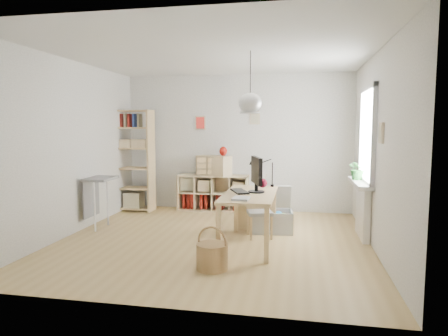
% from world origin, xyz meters
% --- Properties ---
extents(ground, '(4.50, 4.50, 0.00)m').
position_xyz_m(ground, '(0.00, 0.00, 0.00)').
color(ground, tan).
rests_on(ground, ground).
extents(room_shell, '(4.50, 4.50, 4.50)m').
position_xyz_m(room_shell, '(0.55, -0.15, 2.00)').
color(room_shell, white).
rests_on(room_shell, ground).
extents(window_unit, '(0.07, 1.16, 1.46)m').
position_xyz_m(window_unit, '(2.23, 0.60, 1.55)').
color(window_unit, white).
rests_on(window_unit, ground).
extents(radiator, '(0.10, 0.80, 0.80)m').
position_xyz_m(radiator, '(2.19, 0.60, 0.40)').
color(radiator, white).
rests_on(radiator, ground).
extents(windowsill, '(0.22, 1.20, 0.06)m').
position_xyz_m(windowsill, '(2.14, 0.60, 0.83)').
color(windowsill, silver).
rests_on(windowsill, radiator).
extents(desk, '(0.70, 1.50, 0.75)m').
position_xyz_m(desk, '(0.55, -0.15, 0.66)').
color(desk, '#DCBA7E').
rests_on(desk, ground).
extents(cube_shelf, '(1.40, 0.38, 0.72)m').
position_xyz_m(cube_shelf, '(-0.47, 2.08, 0.30)').
color(cube_shelf, beige).
rests_on(cube_shelf, ground).
extents(tall_bookshelf, '(0.80, 0.38, 2.00)m').
position_xyz_m(tall_bookshelf, '(-2.04, 1.80, 1.09)').
color(tall_bookshelf, '#DCBA7E').
rests_on(tall_bookshelf, ground).
extents(side_table, '(0.40, 0.55, 0.85)m').
position_xyz_m(side_table, '(-2.04, 0.35, 0.67)').
color(side_table, gray).
rests_on(side_table, ground).
extents(chair, '(0.44, 0.44, 0.73)m').
position_xyz_m(chair, '(0.64, 0.34, 0.42)').
color(chair, gray).
rests_on(chair, ground).
extents(wicker_basket, '(0.37, 0.37, 0.52)m').
position_xyz_m(wicker_basket, '(0.24, -1.17, 0.17)').
color(wicker_basket, '#A67C4B').
rests_on(wicker_basket, ground).
extents(storage_chest, '(0.73, 0.80, 0.70)m').
position_xyz_m(storage_chest, '(0.81, 0.73, 0.23)').
color(storage_chest, '#B2B2AE').
rests_on(storage_chest, ground).
extents(monitor, '(0.23, 0.57, 0.50)m').
position_xyz_m(monitor, '(0.64, -0.06, 1.03)').
color(monitor, black).
rests_on(monitor, desk).
extents(keyboard, '(0.34, 0.48, 0.02)m').
position_xyz_m(keyboard, '(0.40, -0.08, 0.76)').
color(keyboard, black).
rests_on(keyboard, desk).
extents(task_lamp, '(0.38, 0.14, 0.40)m').
position_xyz_m(task_lamp, '(0.64, 0.47, 1.02)').
color(task_lamp, black).
rests_on(task_lamp, desk).
extents(yarn_ball, '(0.14, 0.14, 0.14)m').
position_xyz_m(yarn_ball, '(0.68, 0.40, 0.82)').
color(yarn_ball, '#530B1E').
rests_on(yarn_ball, desk).
extents(paper_tray, '(0.22, 0.27, 0.03)m').
position_xyz_m(paper_tray, '(0.50, -0.65, 0.76)').
color(paper_tray, silver).
rests_on(paper_tray, desk).
extents(drawer_chest, '(0.74, 0.56, 0.38)m').
position_xyz_m(drawer_chest, '(-0.43, 2.04, 0.91)').
color(drawer_chest, beige).
rests_on(drawer_chest, cube_shelf).
extents(red_vase, '(0.15, 0.15, 0.18)m').
position_xyz_m(red_vase, '(-0.24, 2.04, 1.20)').
color(red_vase, maroon).
rests_on(red_vase, drawer_chest).
extents(potted_plant, '(0.39, 0.37, 0.34)m').
position_xyz_m(potted_plant, '(2.12, 0.77, 1.03)').
color(potted_plant, '#215822').
rests_on(potted_plant, windowsill).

